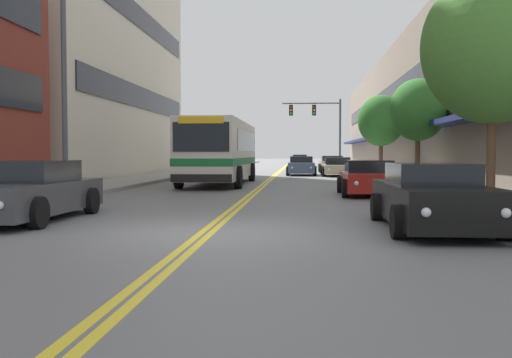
{
  "coord_description": "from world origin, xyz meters",
  "views": [
    {
      "loc": [
        1.8,
        -10.84,
        1.52
      ],
      "look_at": [
        0.03,
        11.63,
        0.51
      ],
      "focal_mm": 40.0,
      "sensor_mm": 36.0,
      "label": 1
    }
  ],
  "objects_px": {
    "car_red_parked_right_mid": "(369,179)",
    "street_tree_right_far": "(381,121)",
    "car_champagne_parked_right_end": "(332,164)",
    "street_tree_right_mid": "(418,110)",
    "car_charcoal_parked_left_near": "(220,166)",
    "car_dark_grey_parked_left_mid": "(29,192)",
    "traffic_signal_mast": "(320,120)",
    "city_bus": "(221,149)",
    "car_slate_blue_moving_second": "(301,166)",
    "car_beige_parked_right_far": "(337,167)",
    "fire_hydrant": "(401,175)",
    "car_black_parked_right_foreground": "(432,198)",
    "car_navy_moving_lead": "(300,161)",
    "street_tree_right_near": "(493,46)",
    "street_lamp_left_near": "(73,34)"
  },
  "relations": [
    {
      "from": "city_bus",
      "to": "car_red_parked_right_mid",
      "type": "distance_m",
      "value": 9.77
    },
    {
      "from": "city_bus",
      "to": "car_beige_parked_right_far",
      "type": "relative_size",
      "value": 2.35
    },
    {
      "from": "car_black_parked_right_foreground",
      "to": "car_champagne_parked_right_end",
      "type": "height_order",
      "value": "car_champagne_parked_right_end"
    },
    {
      "from": "car_champagne_parked_right_end",
      "to": "street_tree_right_near",
      "type": "distance_m",
      "value": 31.05
    },
    {
      "from": "car_charcoal_parked_left_near",
      "to": "street_lamp_left_near",
      "type": "relative_size",
      "value": 0.53
    },
    {
      "from": "car_navy_moving_lead",
      "to": "street_lamp_left_near",
      "type": "bearing_deg",
      "value": -97.34
    },
    {
      "from": "city_bus",
      "to": "street_tree_right_far",
      "type": "distance_m",
      "value": 12.03
    },
    {
      "from": "car_red_parked_right_mid",
      "to": "car_beige_parked_right_far",
      "type": "height_order",
      "value": "car_red_parked_right_mid"
    },
    {
      "from": "car_beige_parked_right_far",
      "to": "street_tree_right_far",
      "type": "height_order",
      "value": "street_tree_right_far"
    },
    {
      "from": "car_beige_parked_right_far",
      "to": "car_slate_blue_moving_second",
      "type": "distance_m",
      "value": 2.74
    },
    {
      "from": "city_bus",
      "to": "traffic_signal_mast",
      "type": "bearing_deg",
      "value": 75.49
    },
    {
      "from": "car_slate_blue_moving_second",
      "to": "street_tree_right_near",
      "type": "xyz_separation_m",
      "value": [
        5.08,
        -24.41,
        3.76
      ]
    },
    {
      "from": "car_navy_moving_lead",
      "to": "traffic_signal_mast",
      "type": "relative_size",
      "value": 0.76
    },
    {
      "from": "traffic_signal_mast",
      "to": "city_bus",
      "type": "bearing_deg",
      "value": -104.51
    },
    {
      "from": "car_slate_blue_moving_second",
      "to": "car_charcoal_parked_left_near",
      "type": "bearing_deg",
      "value": 156.22
    },
    {
      "from": "traffic_signal_mast",
      "to": "street_lamp_left_near",
      "type": "height_order",
      "value": "street_lamp_left_near"
    },
    {
      "from": "car_dark_grey_parked_left_mid",
      "to": "street_tree_right_near",
      "type": "xyz_separation_m",
      "value": [
        11.32,
        3.28,
        3.75
      ]
    },
    {
      "from": "street_tree_right_mid",
      "to": "street_tree_right_far",
      "type": "bearing_deg",
      "value": 93.96
    },
    {
      "from": "car_red_parked_right_mid",
      "to": "car_champagne_parked_right_end",
      "type": "distance_m",
      "value": 25.56
    },
    {
      "from": "car_black_parked_right_foreground",
      "to": "street_tree_right_near",
      "type": "bearing_deg",
      "value": 59.05
    },
    {
      "from": "car_beige_parked_right_far",
      "to": "street_tree_right_mid",
      "type": "xyz_separation_m",
      "value": [
        3.08,
        -11.26,
        2.99
      ]
    },
    {
      "from": "car_red_parked_right_mid",
      "to": "traffic_signal_mast",
      "type": "relative_size",
      "value": 0.67
    },
    {
      "from": "fire_hydrant",
      "to": "car_navy_moving_lead",
      "type": "bearing_deg",
      "value": 95.45
    },
    {
      "from": "car_black_parked_right_foreground",
      "to": "fire_hydrant",
      "type": "height_order",
      "value": "car_black_parked_right_foreground"
    },
    {
      "from": "car_red_parked_right_mid",
      "to": "car_charcoal_parked_left_near",
      "type": "bearing_deg",
      "value": 111.42
    },
    {
      "from": "car_charcoal_parked_left_near",
      "to": "car_beige_parked_right_far",
      "type": "relative_size",
      "value": 0.96
    },
    {
      "from": "car_navy_moving_lead",
      "to": "car_charcoal_parked_left_near",
      "type": "bearing_deg",
      "value": -103.19
    },
    {
      "from": "fire_hydrant",
      "to": "car_beige_parked_right_far",
      "type": "bearing_deg",
      "value": 96.4
    },
    {
      "from": "traffic_signal_mast",
      "to": "street_tree_right_far",
      "type": "relative_size",
      "value": 1.25
    },
    {
      "from": "car_slate_blue_moving_second",
      "to": "traffic_signal_mast",
      "type": "height_order",
      "value": "traffic_signal_mast"
    },
    {
      "from": "car_navy_moving_lead",
      "to": "traffic_signal_mast",
      "type": "bearing_deg",
      "value": -84.53
    },
    {
      "from": "car_champagne_parked_right_end",
      "to": "car_navy_moving_lead",
      "type": "height_order",
      "value": "car_navy_moving_lead"
    },
    {
      "from": "car_dark_grey_parked_left_mid",
      "to": "street_lamp_left_near",
      "type": "xyz_separation_m",
      "value": [
        -0.61,
        4.18,
        4.44
      ]
    },
    {
      "from": "car_charcoal_parked_left_near",
      "to": "car_black_parked_right_foreground",
      "type": "height_order",
      "value": "car_black_parked_right_foreground"
    },
    {
      "from": "street_tree_right_near",
      "to": "car_dark_grey_parked_left_mid",
      "type": "bearing_deg",
      "value": -163.85
    },
    {
      "from": "car_black_parked_right_foreground",
      "to": "street_tree_right_mid",
      "type": "relative_size",
      "value": 0.97
    },
    {
      "from": "city_bus",
      "to": "street_tree_right_far",
      "type": "xyz_separation_m",
      "value": [
        8.96,
        7.82,
        1.83
      ]
    },
    {
      "from": "city_bus",
      "to": "street_tree_right_mid",
      "type": "height_order",
      "value": "street_tree_right_mid"
    },
    {
      "from": "city_bus",
      "to": "car_dark_grey_parked_left_mid",
      "type": "relative_size",
      "value": 2.29
    },
    {
      "from": "car_red_parked_right_mid",
      "to": "street_tree_right_far",
      "type": "xyz_separation_m",
      "value": [
        2.5,
        15.06,
        2.96
      ]
    },
    {
      "from": "car_beige_parked_right_far",
      "to": "street_lamp_left_near",
      "type": "bearing_deg",
      "value": -112.65
    },
    {
      "from": "city_bus",
      "to": "car_dark_grey_parked_left_mid",
      "type": "bearing_deg",
      "value": -98.06
    },
    {
      "from": "traffic_signal_mast",
      "to": "street_tree_right_far",
      "type": "height_order",
      "value": "traffic_signal_mast"
    },
    {
      "from": "car_red_parked_right_mid",
      "to": "street_tree_right_near",
      "type": "relative_size",
      "value": 0.66
    },
    {
      "from": "street_lamp_left_near",
      "to": "street_tree_right_mid",
      "type": "bearing_deg",
      "value": 41.61
    },
    {
      "from": "car_charcoal_parked_left_near",
      "to": "car_dark_grey_parked_left_mid",
      "type": "height_order",
      "value": "car_dark_grey_parked_left_mid"
    },
    {
      "from": "car_champagne_parked_right_end",
      "to": "street_tree_right_far",
      "type": "bearing_deg",
      "value": -76.92
    },
    {
      "from": "car_dark_grey_parked_left_mid",
      "to": "street_tree_right_mid",
      "type": "bearing_deg",
      "value": 52.21
    },
    {
      "from": "street_tree_right_near",
      "to": "street_tree_right_mid",
      "type": "bearing_deg",
      "value": 87.91
    },
    {
      "from": "car_dark_grey_parked_left_mid",
      "to": "car_black_parked_right_foreground",
      "type": "height_order",
      "value": "car_dark_grey_parked_left_mid"
    }
  ]
}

